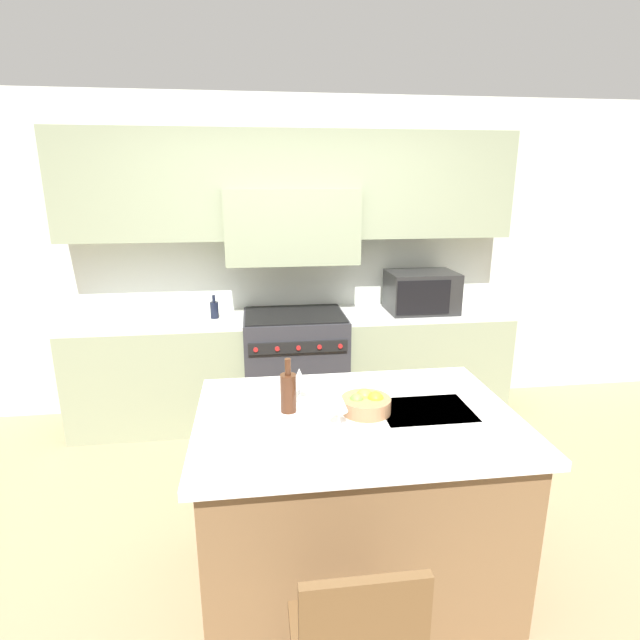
{
  "coord_description": "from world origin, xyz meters",
  "views": [
    {
      "loc": [
        -0.32,
        -2.34,
        2.02
      ],
      "look_at": [
        0.07,
        0.59,
        1.19
      ],
      "focal_mm": 28.0,
      "sensor_mm": 36.0,
      "label": 1
    }
  ],
  "objects_px": {
    "microwave": "(421,292)",
    "wine_bottle": "(288,392)",
    "fruit_bowl": "(366,403)",
    "wine_glass_far": "(299,379)",
    "oil_bottle_on_counter": "(214,309)",
    "wine_glass_near": "(339,402)",
    "range_stove": "(295,367)"
  },
  "relations": [
    {
      "from": "wine_bottle",
      "to": "fruit_bowl",
      "type": "relative_size",
      "value": 1.12
    },
    {
      "from": "range_stove",
      "to": "wine_glass_far",
      "type": "distance_m",
      "value": 1.78
    },
    {
      "from": "microwave",
      "to": "wine_bottle",
      "type": "bearing_deg",
      "value": -124.94
    },
    {
      "from": "range_stove",
      "to": "microwave",
      "type": "xyz_separation_m",
      "value": [
        1.1,
        0.02,
        0.62
      ]
    },
    {
      "from": "range_stove",
      "to": "wine_glass_far",
      "type": "height_order",
      "value": "wine_glass_far"
    },
    {
      "from": "wine_bottle",
      "to": "microwave",
      "type": "bearing_deg",
      "value": 55.06
    },
    {
      "from": "microwave",
      "to": "wine_glass_far",
      "type": "height_order",
      "value": "microwave"
    },
    {
      "from": "microwave",
      "to": "fruit_bowl",
      "type": "bearing_deg",
      "value": -115.68
    },
    {
      "from": "wine_glass_far",
      "to": "fruit_bowl",
      "type": "relative_size",
      "value": 0.7
    },
    {
      "from": "wine_glass_far",
      "to": "range_stove",
      "type": "bearing_deg",
      "value": 86.17
    },
    {
      "from": "wine_glass_near",
      "to": "fruit_bowl",
      "type": "xyz_separation_m",
      "value": [
        0.15,
        0.13,
        -0.07
      ]
    },
    {
      "from": "wine_glass_near",
      "to": "fruit_bowl",
      "type": "height_order",
      "value": "wine_glass_near"
    },
    {
      "from": "wine_bottle",
      "to": "wine_glass_near",
      "type": "bearing_deg",
      "value": -39.38
    },
    {
      "from": "wine_bottle",
      "to": "wine_glass_far",
      "type": "relative_size",
      "value": 1.6
    },
    {
      "from": "range_stove",
      "to": "fruit_bowl",
      "type": "distance_m",
      "value": 1.93
    },
    {
      "from": "wine_bottle",
      "to": "oil_bottle_on_counter",
      "type": "distance_m",
      "value": 1.89
    },
    {
      "from": "fruit_bowl",
      "to": "wine_glass_far",
      "type": "bearing_deg",
      "value": 149.87
    },
    {
      "from": "microwave",
      "to": "wine_bottle",
      "type": "height_order",
      "value": "microwave"
    },
    {
      "from": "range_stove",
      "to": "microwave",
      "type": "relative_size",
      "value": 1.65
    },
    {
      "from": "oil_bottle_on_counter",
      "to": "microwave",
      "type": "bearing_deg",
      "value": -0.13
    },
    {
      "from": "wine_bottle",
      "to": "fruit_bowl",
      "type": "height_order",
      "value": "wine_bottle"
    },
    {
      "from": "range_stove",
      "to": "wine_glass_near",
      "type": "relative_size",
      "value": 5.57
    },
    {
      "from": "wine_glass_near",
      "to": "oil_bottle_on_counter",
      "type": "relative_size",
      "value": 0.87
    },
    {
      "from": "wine_bottle",
      "to": "oil_bottle_on_counter",
      "type": "bearing_deg",
      "value": 104.71
    },
    {
      "from": "range_stove",
      "to": "microwave",
      "type": "distance_m",
      "value": 1.26
    },
    {
      "from": "microwave",
      "to": "wine_glass_near",
      "type": "relative_size",
      "value": 3.38
    },
    {
      "from": "range_stove",
      "to": "wine_glass_near",
      "type": "height_order",
      "value": "wine_glass_near"
    },
    {
      "from": "wine_glass_near",
      "to": "wine_bottle",
      "type": "bearing_deg",
      "value": 140.62
    },
    {
      "from": "wine_glass_far",
      "to": "oil_bottle_on_counter",
      "type": "relative_size",
      "value": 0.87
    },
    {
      "from": "wine_glass_far",
      "to": "oil_bottle_on_counter",
      "type": "xyz_separation_m",
      "value": [
        -0.54,
        1.7,
        -0.06
      ]
    },
    {
      "from": "fruit_bowl",
      "to": "microwave",
      "type": "bearing_deg",
      "value": 64.32
    },
    {
      "from": "microwave",
      "to": "wine_glass_near",
      "type": "height_order",
      "value": "microwave"
    }
  ]
}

